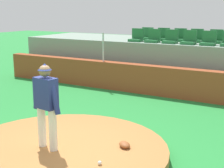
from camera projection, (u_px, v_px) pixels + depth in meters
ground_plane at (62, 158)px, 6.73m from camera, size 60.00×60.00×0.00m
pitchers_mound at (62, 153)px, 6.70m from camera, size 4.27×4.27×0.25m
pitcher at (46, 100)px, 6.42m from camera, size 0.76×0.32×1.69m
baseball at (100, 163)px, 5.90m from camera, size 0.07×0.07×0.07m
fielding_glove at (125, 145)px, 6.65m from camera, size 0.36×0.35×0.11m
brick_barrier at (167, 82)px, 11.45m from camera, size 14.14×0.40×1.02m
fence_post_left at (103, 47)px, 12.47m from camera, size 0.06×0.06×1.07m
bleacher_platform at (188, 63)px, 13.33m from camera, size 13.96×3.28×1.70m
stadium_chair_0 at (137, 37)px, 13.03m from camera, size 0.48×0.44×0.50m
stadium_chair_1 at (153, 38)px, 12.67m from camera, size 0.48×0.44×0.50m
stadium_chair_2 at (171, 39)px, 12.34m from camera, size 0.48×0.44×0.50m
stadium_chair_3 at (189, 40)px, 11.98m from camera, size 0.48×0.44×0.50m
stadium_chair_4 at (208, 41)px, 11.66m from camera, size 0.48×0.44×0.50m
stadium_chair_6 at (147, 36)px, 13.77m from camera, size 0.48×0.44×0.50m
stadium_chair_7 at (163, 37)px, 13.42m from camera, size 0.48×0.44×0.50m
stadium_chair_8 at (180, 37)px, 13.08m from camera, size 0.48×0.44×0.50m
stadium_chair_9 at (196, 38)px, 12.76m from camera, size 0.48×0.44×0.50m
stadium_chair_10 at (216, 39)px, 12.39m from camera, size 0.48×0.44×0.50m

